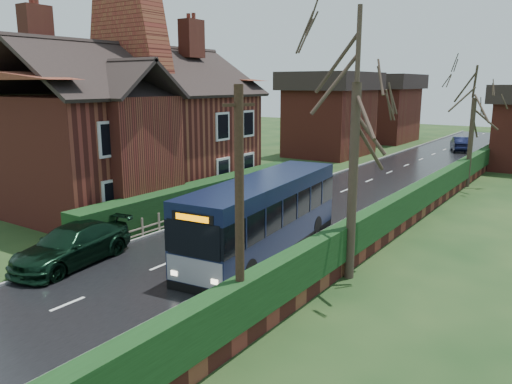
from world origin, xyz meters
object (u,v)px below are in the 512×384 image
Objects in this scene: car_silver at (260,190)px; car_green at (72,245)px; brick_house at (133,124)px; bus at (264,216)px; telegraph_pole at (240,221)px; bus_stop_sign at (210,238)px.

car_green is (-0.10, -12.29, 0.07)m from car_silver.
brick_house is 1.47× the size of bus.
car_green is 0.75× the size of telegraph_pole.
car_green is at bearing -84.45° from car_silver.
telegraph_pole reaches higher than car_green.
bus_stop_sign is at bearing -56.60° from car_silver.
telegraph_pole is (2.60, -2.00, 1.42)m from bus_stop_sign.
telegraph_pole is (14.53, -9.78, -1.05)m from brick_house.
car_silver is 0.77× the size of car_green.
telegraph_pole is at bearing -16.79° from car_green.
telegraph_pole is at bearing -67.46° from bus.
brick_house reaches higher than car_green.
bus is 4.61m from bus_stop_sign.
bus_stop_sign is (11.93, -7.78, -2.46)m from brick_house.
car_silver is (5.93, 3.81, -3.72)m from brick_house.
bus_stop_sign is at bearing -1.73° from car_green.
bus_stop_sign is at bearing -83.96° from bus.
car_silver is at bearing 143.41° from telegraph_pole.
bus is 7.31m from car_green.
car_silver is 1.32× the size of bus_stop_sign.
brick_house is at bearing 167.15° from telegraph_pole.
bus reaches higher than car_silver.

